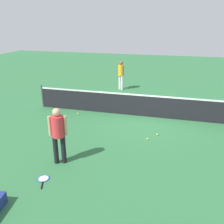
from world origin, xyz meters
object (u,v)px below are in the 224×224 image
player_near_side (58,131)px  tennis_ball_near_player (148,139)px  tennis_ball_baseline (157,135)px  tennis_ball_by_net (78,114)px  tennis_racket_near_player (43,179)px  tennis_racket_far_player (100,92)px  player_far_side (121,73)px

player_near_side → tennis_ball_near_player: 3.27m
tennis_ball_baseline → player_near_side: bearing=-135.5°
player_near_side → tennis_ball_baseline: bearing=44.5°
tennis_ball_by_net → tennis_racket_near_player: bearing=-78.7°
tennis_ball_by_net → player_near_side: bearing=-75.1°
tennis_racket_near_player → tennis_ball_baseline: 4.34m
tennis_racket_far_player → tennis_ball_by_net: tennis_ball_by_net is taller
player_near_side → tennis_ball_by_net: 4.02m
tennis_ball_by_net → tennis_ball_baseline: (3.60, -1.22, 0.00)m
tennis_racket_near_player → tennis_racket_far_player: same height
tennis_ball_by_net → tennis_ball_near_player: bearing=-26.7°
tennis_ball_by_net → tennis_racket_far_player: bearing=91.3°
tennis_racket_far_player → player_far_side: bearing=43.9°
player_near_side → tennis_ball_near_player: player_near_side is taller
player_far_side → tennis_ball_by_net: player_far_side is taller
player_far_side → tennis_ball_baseline: (2.69, -5.76, -0.98)m
tennis_ball_near_player → tennis_ball_by_net: (-3.30, 1.66, 0.00)m
tennis_racket_far_player → tennis_ball_baseline: (3.68, -4.81, 0.02)m
tennis_racket_far_player → tennis_racket_near_player: bearing=-83.0°
player_far_side → tennis_ball_near_player: (2.39, -6.20, -0.98)m
player_near_side → player_far_side: size_ratio=1.00×
tennis_ball_by_net → player_far_side: bearing=78.7°
tennis_racket_far_player → tennis_ball_near_player: tennis_ball_near_player is taller
tennis_racket_far_player → tennis_ball_baseline: 6.05m
player_near_side → tennis_ball_near_player: (2.29, 2.11, -0.98)m
tennis_racket_near_player → tennis_ball_near_player: size_ratio=9.14×
tennis_racket_far_player → tennis_ball_baseline: bearing=-52.6°
tennis_ball_by_net → tennis_ball_baseline: 3.80m
tennis_racket_near_player → tennis_racket_far_player: bearing=97.0°
tennis_ball_baseline → tennis_ball_by_net: bearing=161.3°
player_far_side → tennis_racket_far_player: bearing=-136.1°
tennis_racket_near_player → tennis_ball_by_net: size_ratio=9.14×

